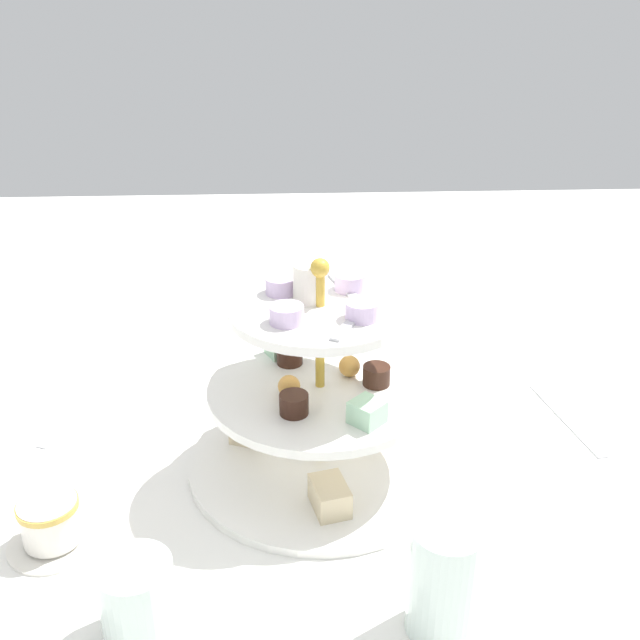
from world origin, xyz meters
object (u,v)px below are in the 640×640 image
at_px(tiered_serving_stand, 320,404).
at_px(water_glass_tall_right, 297,312).
at_px(water_glass_short_left, 138,599).
at_px(teacup_with_saucer, 51,524).
at_px(butter_knife_left, 566,418).
at_px(water_glass_mid_back, 444,580).
at_px(butter_knife_right, 83,411).

height_order(tiered_serving_stand, water_glass_tall_right, tiered_serving_stand).
bearing_deg(water_glass_tall_right, water_glass_short_left, 164.05).
relative_size(water_glass_tall_right, water_glass_short_left, 1.82).
distance_m(water_glass_tall_right, teacup_with_saucer, 0.47).
xyz_separation_m(teacup_with_saucer, butter_knife_left, (0.19, -0.59, -0.02)).
height_order(teacup_with_saucer, butter_knife_left, teacup_with_saucer).
height_order(tiered_serving_stand, teacup_with_saucer, tiered_serving_stand).
bearing_deg(butter_knife_left, tiered_serving_stand, 94.54).
relative_size(tiered_serving_stand, teacup_with_saucer, 3.35).
bearing_deg(butter_knife_left, water_glass_mid_back, 134.65).
distance_m(water_glass_short_left, butter_knife_left, 0.57).
bearing_deg(water_glass_short_left, tiered_serving_stand, -35.94).
relative_size(butter_knife_right, water_glass_mid_back, 1.58).
bearing_deg(water_glass_short_left, water_glass_tall_right, -15.95).
distance_m(tiered_serving_stand, water_glass_tall_right, 0.28).
height_order(water_glass_tall_right, butter_knife_right, water_glass_tall_right).
xyz_separation_m(butter_knife_right, water_glass_mid_back, (-0.36, -0.39, 0.05)).
bearing_deg(butter_knife_right, tiered_serving_stand, 87.90).
bearing_deg(tiered_serving_stand, butter_knife_right, 67.23).
height_order(water_glass_short_left, butter_knife_left, water_glass_short_left).
bearing_deg(tiered_serving_stand, water_glass_mid_back, -158.77).
xyz_separation_m(water_glass_short_left, water_glass_mid_back, (-0.01, -0.26, 0.02)).
height_order(teacup_with_saucer, butter_knife_right, teacup_with_saucer).
height_order(tiered_serving_stand, butter_knife_left, tiered_serving_stand).
bearing_deg(water_glass_mid_back, teacup_with_saucer, 71.66).
xyz_separation_m(teacup_with_saucer, water_glass_mid_back, (-0.12, -0.36, 0.03)).
distance_m(butter_knife_right, water_glass_mid_back, 0.54).
bearing_deg(water_glass_tall_right, teacup_with_saucer, 147.53).
relative_size(teacup_with_saucer, butter_knife_left, 0.53).
xyz_separation_m(water_glass_tall_right, butter_knife_left, (-0.20, -0.34, -0.07)).
relative_size(teacup_with_saucer, butter_knife_right, 0.53).
xyz_separation_m(water_glass_short_left, teacup_with_saucer, (0.11, 0.11, -0.01)).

